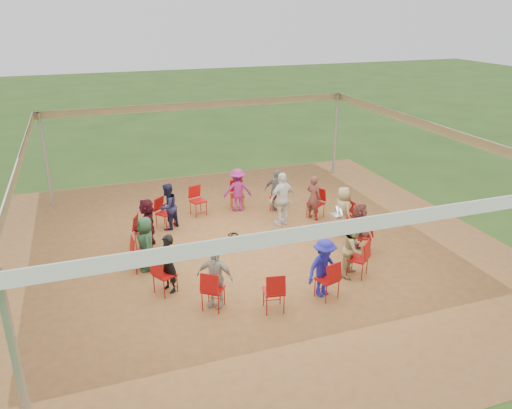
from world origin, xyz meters
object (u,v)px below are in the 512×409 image
object	(u,v)px
chair_9	(213,290)
person_seated_7	(169,264)
chair_0	(346,217)
person_seated_9	(324,268)
chair_3	(237,196)
person_seated_10	(354,249)
chair_2	(278,196)
chair_6	(144,231)
person_seated_0	(343,210)
person_seated_1	(314,197)
chair_1	(316,204)
chair_7	(142,253)
cable_coil	(234,235)
person_seated_5	(148,223)
laptop	(338,212)
person_seated_2	(277,191)
person_seated_11	(358,228)
person_seated_3	(238,190)
chair_5	(165,213)
standing_person	(283,199)
person_seated_4	(168,207)
person_seated_8	(215,277)
chair_11	(327,279)
chair_13	(362,236)
chair_4	(198,201)
person_seated_6	(146,244)
chair_10	(274,291)
chair_12	(358,259)

from	to	relation	value
chair_9	person_seated_7	distance (m)	1.27
chair_0	person_seated_9	bearing A→B (deg)	139.88
chair_3	person_seated_10	size ratio (longest dim) A/B	0.67
chair_2	chair_6	world-z (taller)	same
chair_0	person_seated_0	xyz separation A→B (m)	(-0.12, -0.01, 0.23)
chair_9	person_seated_1	size ratio (longest dim) A/B	0.67
chair_1	chair_7	xyz separation A→B (m)	(-5.33, -1.53, 0.00)
cable_coil	person_seated_0	bearing A→B (deg)	-15.70
person_seated_5	cable_coil	xyz separation A→B (m)	(2.31, -0.08, -0.66)
laptop	person_seated_2	bearing A→B (deg)	22.10
person_seated_5	person_seated_11	xyz separation A→B (m)	(5.03, -2.09, 0.00)
person_seated_0	person_seated_3	size ratio (longest dim) A/B	1.00
chair_5	person_seated_3	world-z (taller)	person_seated_3
standing_person	laptop	distance (m)	1.63
person_seated_4	person_seated_8	size ratio (longest dim) A/B	1.00
person_seated_5	person_seated_10	bearing A→B (deg)	77.14
person_seated_9	person_seated_8	bearing A→B (deg)	154.29
cable_coil	chair_3	bearing A→B (deg)	69.47
chair_7	person_seated_5	bearing A→B (deg)	161.75
chair_3	person_seated_7	xyz separation A→B (m)	(-2.87, -4.12, 0.23)
chair_9	person_seated_5	world-z (taller)	person_seated_5
chair_11	person_seated_9	distance (m)	0.26
chair_1	person_seated_8	distance (m)	5.43
person_seated_4	cable_coil	bearing A→B (deg)	104.80
laptop	chair_1	bearing A→B (deg)	0.03
person_seated_9	standing_person	size ratio (longest dim) A/B	0.85
chair_9	cable_coil	world-z (taller)	chair_9
chair_3	person_seated_4	distance (m)	2.43
chair_9	chair_13	bearing A→B (deg)	51.43
standing_person	chair_11	bearing A→B (deg)	65.74
person_seated_2	laptop	xyz separation A→B (m)	(0.98, -2.08, -0.04)
chair_4	person_seated_6	world-z (taller)	person_seated_6
chair_10	person_seated_7	xyz separation A→B (m)	(-1.90, 1.49, 0.23)
chair_12	person_seated_11	distance (m)	1.27
chair_5	person_seated_1	size ratio (longest dim) A/B	0.67
person_seated_0	person_seated_5	world-z (taller)	same
chair_2	person_seated_0	xyz separation A→B (m)	(1.07, -2.17, 0.23)
chair_2	person_seated_11	xyz separation A→B (m)	(0.87, -3.36, 0.23)
chair_0	chair_6	bearing A→B (deg)	77.14
person_seated_4	person_seated_9	distance (m)	5.31
chair_7	standing_person	bearing A→B (deg)	105.13
chair_9	chair_12	size ratio (longest dim) A/B	1.00
chair_0	chair_7	xyz separation A→B (m)	(-5.68, -0.31, 0.00)
chair_3	standing_person	world-z (taller)	standing_person
chair_9	standing_person	world-z (taller)	standing_person
chair_0	chair_7	world-z (taller)	same
chair_6	chair_13	xyz separation A→B (m)	(5.25, -2.18, 0.00)
chair_11	person_seated_1	xyz separation A→B (m)	(1.60, 4.05, 0.23)
person_seated_2	chair_4	bearing A→B (deg)	23.15
chair_9	person_seated_8	size ratio (longest dim) A/B	0.67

